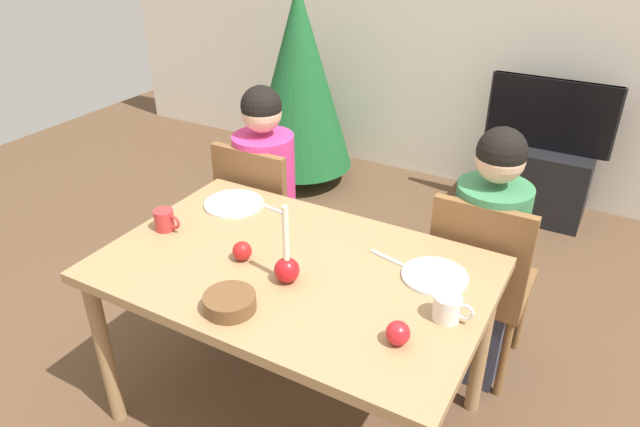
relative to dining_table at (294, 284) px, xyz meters
The scene contains 20 objects.
ground_plane 0.67m from the dining_table, ahead, with size 7.68×7.68×0.00m, color brown.
back_wall 2.68m from the dining_table, 90.00° to the left, with size 6.40×0.10×2.60m, color silver.
dining_table is the anchor object (origin of this frame).
chair_left 0.84m from the dining_table, 132.68° to the left, with size 0.40×0.40×0.90m.
chair_right 0.83m from the dining_table, 47.97° to the left, with size 0.40×0.40×0.90m.
person_left_child 0.86m from the dining_table, 131.20° to the left, with size 0.30×0.30×1.17m.
person_right_child 0.85m from the dining_table, 49.45° to the left, with size 0.30×0.30×1.17m.
tv_stand 2.39m from the dining_table, 77.60° to the left, with size 0.64×0.40×0.48m, color black.
tv 2.36m from the dining_table, 77.61° to the left, with size 0.79×0.05×0.46m.
christmas_tree 2.30m from the dining_table, 120.54° to the left, with size 0.77×0.77×1.53m.
candle_centerpiece 0.17m from the dining_table, 70.74° to the right, with size 0.09×0.09×0.30m.
plate_left 0.55m from the dining_table, 149.92° to the left, with size 0.26×0.26×0.01m, color white.
plate_right 0.52m from the dining_table, 20.87° to the left, with size 0.23×0.23×0.01m, color silver.
mug_left 0.60m from the dining_table, behind, with size 0.12×0.08×0.09m.
mug_right 0.60m from the dining_table, ahead, with size 0.13×0.09×0.09m.
fork_left 0.45m from the dining_table, 133.62° to the left, with size 0.18×0.01×0.01m, color silver.
fork_right 0.37m from the dining_table, 34.44° to the left, with size 0.18×0.01×0.01m, color silver.
bowl_walnuts 0.34m from the dining_table, 98.48° to the right, with size 0.17×0.17×0.05m, color brown.
apple_near_candle 0.23m from the dining_table, 162.99° to the right, with size 0.07×0.07×0.07m, color #AD1918.
apple_by_left_plate 0.54m from the dining_table, 21.97° to the right, with size 0.08×0.08×0.08m, color red.
Camera 1 is at (0.93, -1.46, 1.93)m, focal length 32.20 mm.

